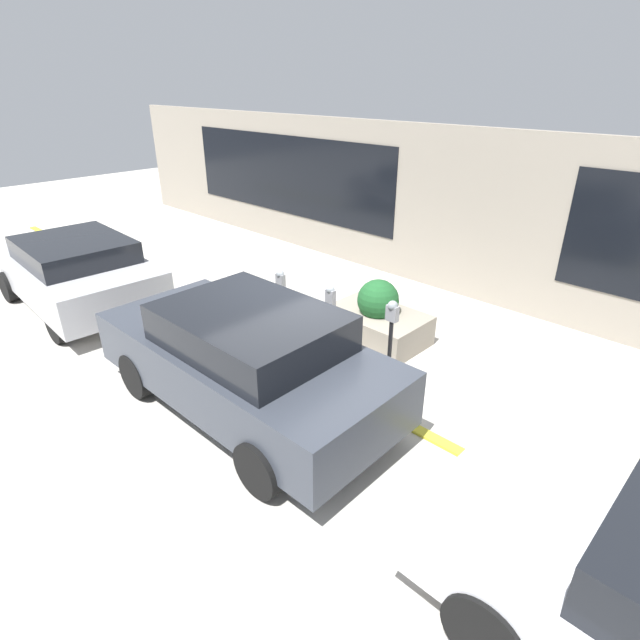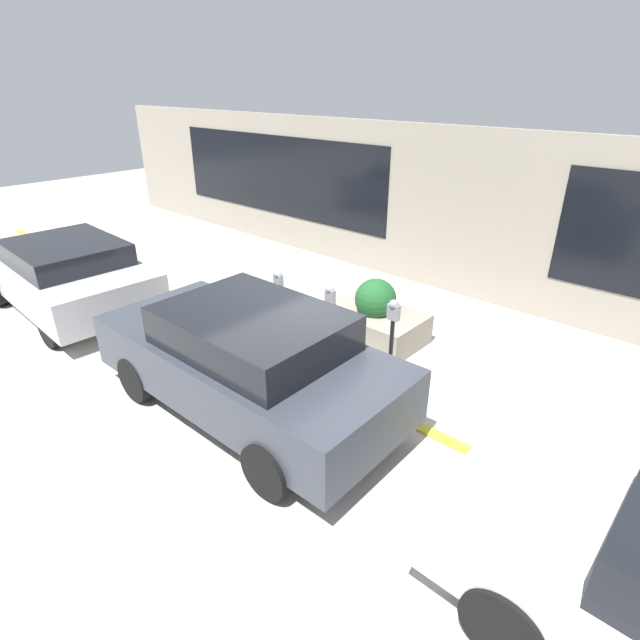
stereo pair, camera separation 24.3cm
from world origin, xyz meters
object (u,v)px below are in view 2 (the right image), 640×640
object	(u,v)px
parking_meter_second	(330,316)
parking_meter_middle	(279,292)
planter_box	(375,318)
parking_meter_nearest	(392,329)
parked_car_rear	(68,274)
parked_car_middle	(248,359)

from	to	relation	value
parking_meter_second	parking_meter_middle	world-z (taller)	parking_meter_second
planter_box	parking_meter_nearest	bearing A→B (deg)	133.58
parking_meter_middle	parking_meter_nearest	bearing A→B (deg)	179.62
parking_meter_nearest	parked_car_rear	distance (m)	6.63
parked_car_middle	parked_car_rear	xyz separation A→B (m)	(5.20, 0.13, -0.07)
parking_meter_middle	parked_car_rear	world-z (taller)	parked_car_rear
parking_meter_second	parked_car_rear	xyz separation A→B (m)	(5.27, 1.72, -0.16)
parked_car_middle	parked_car_rear	distance (m)	5.21
parking_meter_nearest	parked_car_rear	size ratio (longest dim) A/B	0.35
parked_car_rear	planter_box	bearing A→B (deg)	-147.85
parking_meter_nearest	parked_car_rear	bearing A→B (deg)	15.30
parking_meter_middle	parked_car_middle	distance (m)	1.97
parking_meter_middle	parked_car_rear	bearing A→B (deg)	23.26
parked_car_middle	planter_box	bearing A→B (deg)	-90.93
parked_car_middle	parked_car_rear	bearing A→B (deg)	0.52
parking_meter_nearest	parked_car_middle	bearing A→B (deg)	53.78
parked_car_middle	parked_car_rear	size ratio (longest dim) A/B	1.05
parking_meter_second	parking_meter_middle	size ratio (longest dim) A/B	1.05
parking_meter_middle	planter_box	size ratio (longest dim) A/B	0.80
parking_meter_second	parked_car_middle	bearing A→B (deg)	87.68
parked_car_rear	parking_meter_second	bearing A→B (deg)	-159.65
parking_meter_nearest	parking_meter_second	size ratio (longest dim) A/B	1.06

